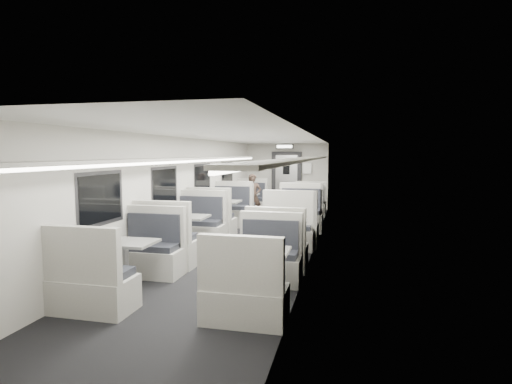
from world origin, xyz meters
The scene contains 19 objects.
room centered at (0.00, 0.00, 1.20)m, with size 3.24×12.24×2.64m.
booth_left_a centered at (-1.00, 3.59, 0.40)m, with size 1.09×2.21×1.18m.
booth_left_b centered at (-1.00, 1.24, 0.42)m, with size 1.15×2.33×1.25m.
booth_left_c centered at (-1.00, -1.18, 0.41)m, with size 1.12×2.27×1.21m.
booth_left_d centered at (-1.00, -3.39, 0.38)m, with size 1.06×2.15×1.15m.
booth_right_a centered at (1.00, 3.69, 0.37)m, with size 1.03×2.08×1.11m.
booth_right_b centered at (1.00, 0.88, 0.42)m, with size 1.16×2.35×1.26m.
booth_right_c centered at (1.00, -1.01, 0.38)m, with size 1.04×2.11×1.13m.
booth_right_d centered at (1.00, -3.30, 0.37)m, with size 1.02×2.06×1.10m.
passenger centered at (-0.64, 3.29, 0.70)m, with size 0.51×0.34×1.41m, color black.
window_a centered at (-1.49, 3.40, 1.35)m, with size 0.02×1.18×0.84m, color black.
window_b centered at (-1.49, 1.20, 1.35)m, with size 0.02×1.18×0.84m, color black.
window_c centered at (-1.49, -1.00, 1.35)m, with size 0.02×1.18×0.84m, color black.
window_d centered at (-1.49, -3.20, 1.35)m, with size 0.02×1.18×0.84m, color black.
luggage_rack_left centered at (-1.24, -0.30, 1.92)m, with size 0.46×10.40×0.09m.
luggage_rack_right centered at (1.24, -0.30, 1.92)m, with size 0.46×10.40×0.09m.
vestibule_door centered at (0.00, 5.93, 1.04)m, with size 1.10×0.13×2.10m.
exit_sign centered at (0.00, 5.44, 2.28)m, with size 0.62×0.12×0.16m.
wall_notice centered at (0.75, 5.92, 1.50)m, with size 0.32×0.02×0.40m, color white.
Camera 1 is at (2.17, -8.58, 2.04)m, focal length 28.00 mm.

